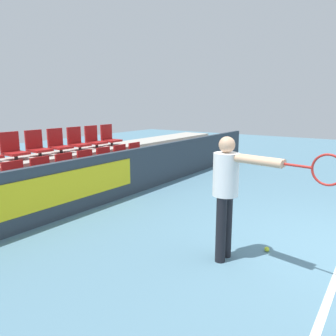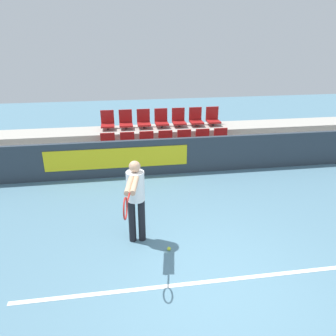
{
  "view_description": "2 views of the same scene",
  "coord_description": "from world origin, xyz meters",
  "px_view_note": "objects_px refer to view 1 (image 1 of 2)",
  "views": [
    {
      "loc": [
        -4.72,
        -0.22,
        1.99
      ],
      "look_at": [
        -0.2,
        2.91,
        0.88
      ],
      "focal_mm": 35.0,
      "sensor_mm": 36.0,
      "label": 1
    },
    {
      "loc": [
        -1.3,
        -3.72,
        3.61
      ],
      "look_at": [
        -0.29,
        2.88,
        0.81
      ],
      "focal_mm": 35.0,
      "sensor_mm": 36.0,
      "label": 2
    }
  ],
  "objects_px": {
    "stadium_chair_4": "(107,162)",
    "stadium_chair_11": "(77,141)",
    "stadium_chair_0": "(17,181)",
    "stadium_chair_1": "(44,175)",
    "stadium_chair_13": "(109,137)",
    "stadium_chair_9": "(37,146)",
    "stadium_chair_12": "(94,139)",
    "tennis_ball": "(267,249)",
    "stadium_chair_8": "(13,149)",
    "tennis_player": "(230,186)",
    "stadium_chair_2": "(68,170)",
    "stadium_chair_3": "(89,166)",
    "stadium_chair_10": "(58,143)",
    "stadium_chair_6": "(138,156)",
    "stadium_chair_5": "(123,159)"
  },
  "relations": [
    {
      "from": "stadium_chair_0",
      "to": "stadium_chair_6",
      "type": "relative_size",
      "value": 1.0
    },
    {
      "from": "stadium_chair_2",
      "to": "stadium_chair_5",
      "type": "xyz_separation_m",
      "value": [
        1.64,
        0.0,
        0.0
      ]
    },
    {
      "from": "stadium_chair_2",
      "to": "stadium_chair_10",
      "type": "bearing_deg",
      "value": 60.93
    },
    {
      "from": "stadium_chair_9",
      "to": "stadium_chair_12",
      "type": "bearing_deg",
      "value": 0.0
    },
    {
      "from": "stadium_chair_2",
      "to": "stadium_chair_13",
      "type": "bearing_deg",
      "value": 24.22
    },
    {
      "from": "stadium_chair_10",
      "to": "stadium_chair_3",
      "type": "bearing_deg",
      "value": -90.0
    },
    {
      "from": "stadium_chair_6",
      "to": "stadium_chair_4",
      "type": "bearing_deg",
      "value": 180.0
    },
    {
      "from": "stadium_chair_12",
      "to": "stadium_chair_3",
      "type": "bearing_deg",
      "value": -138.03
    },
    {
      "from": "stadium_chair_1",
      "to": "stadium_chair_5",
      "type": "relative_size",
      "value": 1.0
    },
    {
      "from": "stadium_chair_11",
      "to": "tennis_player",
      "type": "bearing_deg",
      "value": -109.06
    },
    {
      "from": "stadium_chair_8",
      "to": "stadium_chair_0",
      "type": "bearing_deg",
      "value": -119.07
    },
    {
      "from": "stadium_chair_6",
      "to": "stadium_chair_8",
      "type": "height_order",
      "value": "stadium_chair_8"
    },
    {
      "from": "tennis_player",
      "to": "stadium_chair_6",
      "type": "bearing_deg",
      "value": 63.81
    },
    {
      "from": "stadium_chair_4",
      "to": "stadium_chair_11",
      "type": "bearing_deg",
      "value": 90.0
    },
    {
      "from": "stadium_chair_0",
      "to": "stadium_chair_4",
      "type": "xyz_separation_m",
      "value": [
        2.19,
        0.0,
        0.0
      ]
    },
    {
      "from": "stadium_chair_1",
      "to": "stadium_chair_11",
      "type": "bearing_deg",
      "value": 30.95
    },
    {
      "from": "stadium_chair_10",
      "to": "tennis_ball",
      "type": "distance_m",
      "value": 5.22
    },
    {
      "from": "stadium_chair_6",
      "to": "tennis_ball",
      "type": "xyz_separation_m",
      "value": [
        -2.2,
        -4.1,
        -0.61
      ]
    },
    {
      "from": "stadium_chair_0",
      "to": "stadium_chair_13",
      "type": "bearing_deg",
      "value": 16.69
    },
    {
      "from": "stadium_chair_5",
      "to": "tennis_ball",
      "type": "bearing_deg",
      "value": -111.93
    },
    {
      "from": "stadium_chair_10",
      "to": "stadium_chair_4",
      "type": "bearing_deg",
      "value": -60.93
    },
    {
      "from": "stadium_chair_3",
      "to": "tennis_ball",
      "type": "height_order",
      "value": "stadium_chair_3"
    },
    {
      "from": "stadium_chair_0",
      "to": "stadium_chair_2",
      "type": "height_order",
      "value": "same"
    },
    {
      "from": "tennis_ball",
      "to": "stadium_chair_4",
      "type": "bearing_deg",
      "value": 74.95
    },
    {
      "from": "stadium_chair_5",
      "to": "stadium_chair_12",
      "type": "bearing_deg",
      "value": 90.0
    },
    {
      "from": "tennis_ball",
      "to": "stadium_chair_12",
      "type": "bearing_deg",
      "value": 72.02
    },
    {
      "from": "stadium_chair_1",
      "to": "stadium_chair_12",
      "type": "distance_m",
      "value": 2.44
    },
    {
      "from": "stadium_chair_5",
      "to": "stadium_chair_11",
      "type": "relative_size",
      "value": 1.0
    },
    {
      "from": "stadium_chair_2",
      "to": "stadium_chair_9",
      "type": "xyz_separation_m",
      "value": [
        0.0,
        0.99,
        0.42
      ]
    },
    {
      "from": "stadium_chair_1",
      "to": "stadium_chair_9",
      "type": "distance_m",
      "value": 1.21
    },
    {
      "from": "stadium_chair_2",
      "to": "stadium_chair_3",
      "type": "distance_m",
      "value": 0.55
    },
    {
      "from": "tennis_ball",
      "to": "stadium_chair_1",
      "type": "bearing_deg",
      "value": 97.55
    },
    {
      "from": "stadium_chair_6",
      "to": "tennis_player",
      "type": "relative_size",
      "value": 0.35
    },
    {
      "from": "stadium_chair_5",
      "to": "stadium_chair_9",
      "type": "bearing_deg",
      "value": 149.05
    },
    {
      "from": "stadium_chair_3",
      "to": "stadium_chair_4",
      "type": "height_order",
      "value": "same"
    },
    {
      "from": "stadium_chair_8",
      "to": "tennis_player",
      "type": "height_order",
      "value": "tennis_player"
    },
    {
      "from": "stadium_chair_12",
      "to": "stadium_chair_9",
      "type": "bearing_deg",
      "value": 180.0
    },
    {
      "from": "stadium_chair_11",
      "to": "stadium_chair_12",
      "type": "distance_m",
      "value": 0.55
    },
    {
      "from": "stadium_chair_1",
      "to": "stadium_chair_13",
      "type": "xyz_separation_m",
      "value": [
        2.74,
        0.99,
        0.42
      ]
    },
    {
      "from": "stadium_chair_2",
      "to": "tennis_ball",
      "type": "bearing_deg",
      "value": -90.07
    },
    {
      "from": "tennis_ball",
      "to": "stadium_chair_0",
      "type": "bearing_deg",
      "value": 104.92
    },
    {
      "from": "stadium_chair_8",
      "to": "stadium_chair_11",
      "type": "distance_m",
      "value": 1.64
    },
    {
      "from": "stadium_chair_5",
      "to": "stadium_chair_10",
      "type": "height_order",
      "value": "stadium_chair_10"
    },
    {
      "from": "stadium_chair_4",
      "to": "tennis_player",
      "type": "height_order",
      "value": "tennis_player"
    },
    {
      "from": "stadium_chair_8",
      "to": "stadium_chair_10",
      "type": "height_order",
      "value": "same"
    },
    {
      "from": "stadium_chair_10",
      "to": "stadium_chair_11",
      "type": "xyz_separation_m",
      "value": [
        0.55,
        0.0,
        0.0
      ]
    },
    {
      "from": "stadium_chair_9",
      "to": "stadium_chair_11",
      "type": "distance_m",
      "value": 1.1
    },
    {
      "from": "stadium_chair_12",
      "to": "tennis_player",
      "type": "xyz_separation_m",
      "value": [
        -2.19,
        -4.75,
        -0.09
      ]
    },
    {
      "from": "stadium_chair_12",
      "to": "stadium_chair_2",
      "type": "bearing_deg",
      "value": -149.05
    },
    {
      "from": "stadium_chair_13",
      "to": "stadium_chair_11",
      "type": "bearing_deg",
      "value": 180.0
    }
  ]
}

